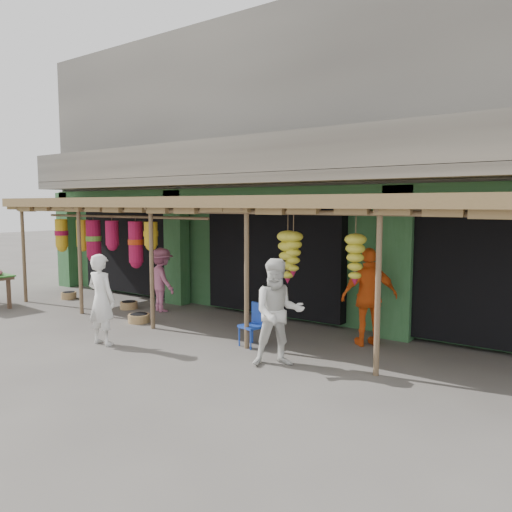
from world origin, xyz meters
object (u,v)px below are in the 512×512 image
Objects in this scene: person_front at (101,299)px; person_right at (278,312)px; blue_chair at (255,322)px; person_vendor at (369,297)px; person_shopper at (162,280)px.

person_right is at bearing -169.03° from person_front.
person_front reaches higher than blue_chair.
person_vendor reaches higher than blue_chair.
blue_chair is 0.45× the size of person_right.
person_vendor is 1.17× the size of person_shopper.
person_vendor is (4.11, 2.88, 0.06)m from person_front.
person_front is 5.02m from person_vendor.
person_vendor is at bearing 28.49° from person_right.
person_vendor is 5.35m from person_shopper.
person_front is 3.49m from person_right.
blue_chair is at bearing 103.60° from person_right.
person_right is at bearing 176.48° from person_shopper.
person_right is 1.12× the size of person_shopper.
person_front is 2.99m from person_shopper.
person_front reaches higher than person_shopper.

